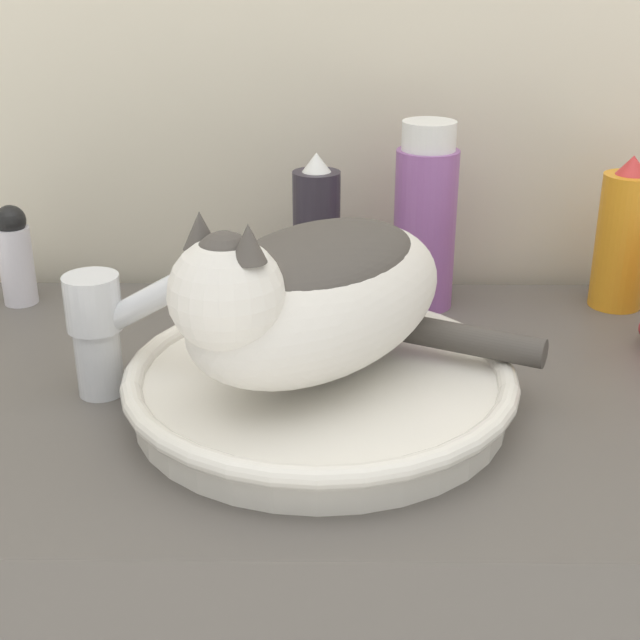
# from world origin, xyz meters

# --- Properties ---
(sink_basin) EXTENTS (0.36, 0.36, 0.04)m
(sink_basin) POSITION_xyz_m (-0.03, 0.23, 0.84)
(sink_basin) COLOR white
(sink_basin) RESTS_ON vanity_counter
(cat) EXTENTS (0.37, 0.33, 0.17)m
(cat) POSITION_xyz_m (-0.03, 0.22, 0.93)
(cat) COLOR silver
(cat) RESTS_ON sink_basin
(faucet) EXTENTS (0.13, 0.05, 0.13)m
(faucet) POSITION_xyz_m (-0.23, 0.25, 0.89)
(faucet) COLOR silver
(faucet) RESTS_ON vanity_counter
(hairspray_can_black) EXTENTS (0.06, 0.06, 0.18)m
(hairspray_can_black) POSITION_xyz_m (-0.04, 0.49, 0.90)
(hairspray_can_black) COLOR #28232D
(hairspray_can_black) RESTS_ON vanity_counter
(mouthwash_bottle) EXTENTS (0.07, 0.07, 0.22)m
(mouthwash_bottle) POSITION_xyz_m (0.09, 0.49, 0.92)
(mouthwash_bottle) COLOR #93569E
(mouthwash_bottle) RESTS_ON vanity_counter
(spray_bottle_trigger) EXTENTS (0.06, 0.06, 0.18)m
(spray_bottle_trigger) POSITION_xyz_m (0.32, 0.49, 0.90)
(spray_bottle_trigger) COLOR orange
(spray_bottle_trigger) RESTS_ON vanity_counter
(deodorant_stick) EXTENTS (0.04, 0.04, 0.12)m
(deodorant_stick) POSITION_xyz_m (-0.39, 0.49, 0.87)
(deodorant_stick) COLOR silver
(deodorant_stick) RESTS_ON vanity_counter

